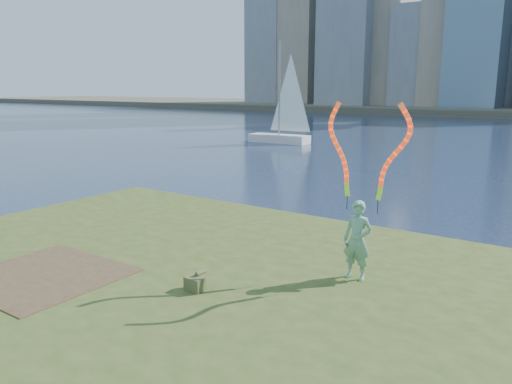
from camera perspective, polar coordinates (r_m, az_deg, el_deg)
The scene contains 6 objects.
ground at distance 12.81m, azimuth -4.88°, elevation -10.53°, with size 320.00×320.00×0.00m, color #1B2843.
grassy_knoll at distance 11.16m, azimuth -12.60°, elevation -12.43°, with size 20.00×18.00×0.80m.
dirt_patch at distance 12.14m, azimuth -23.08°, elevation -8.70°, with size 3.20×3.00×0.02m, color #47331E.
woman_with_ribbons at distance 10.83m, azimuth 11.72°, elevation -2.71°, with size 2.09×0.42×4.10m.
canvas_bag at distance 10.45m, azimuth -6.95°, elevation -10.28°, with size 0.40×0.45×0.37m.
sailboat at distance 44.18m, azimuth 3.00°, elevation 7.57°, with size 5.80×1.98×8.75m.
Camera 1 is at (7.59, -9.08, 4.90)m, focal length 35.00 mm.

